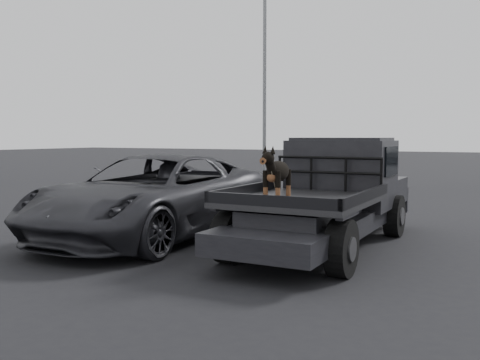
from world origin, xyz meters
The scene contains 7 objects.
ground centered at (0.00, 0.00, 0.00)m, with size 120.00×120.00×0.00m, color black.
flatbed_ute centered at (-0.71, 2.26, 0.46)m, with size 2.00×5.40×0.92m, color black, non-canonical shape.
ute_cab centered at (-0.71, 3.21, 1.36)m, with size 1.72×1.30×0.88m, color black, non-canonical shape.
headache_rack centered at (-0.71, 2.46, 1.20)m, with size 1.80×0.08×0.55m, color black, non-canonical shape.
dog centered at (-0.78, 0.54, 1.29)m, with size 0.32×0.60×0.74m, color black, non-canonical shape.
parked_suv centered at (-3.72, 1.69, 0.75)m, with size 2.48×5.38×1.50m, color #2A2A2F.
floodlight_near centered at (-9.33, 18.21, 7.56)m, with size 1.08×0.28×13.91m.
Camera 1 is at (2.14, -6.07, 1.83)m, focal length 40.00 mm.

